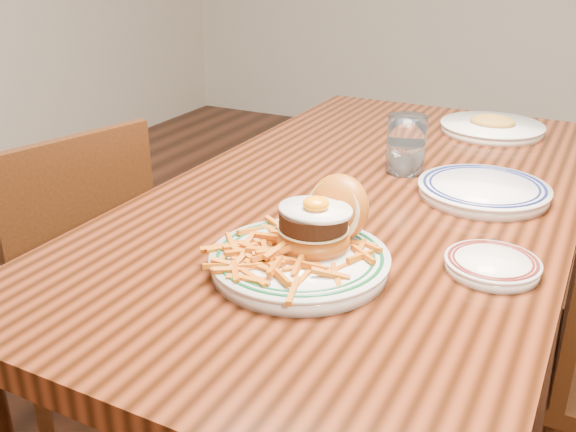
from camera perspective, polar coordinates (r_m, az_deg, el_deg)
The scene contains 7 objects.
table at distance 1.44m, azimuth 7.11°, elevation -0.92°, with size 0.85×1.60×0.75m.
chair_left at distance 1.75m, azimuth -19.02°, elevation -5.13°, with size 0.48×0.48×0.85m.
main_plate at distance 1.06m, azimuth 1.65°, elevation -2.61°, with size 0.30×0.31×0.14m.
side_plate at distance 1.11m, azimuth 17.71°, elevation -4.08°, with size 0.16×0.17×0.02m.
rear_plate at distance 1.42m, azimuth 16.99°, elevation 2.28°, with size 0.27×0.27×0.03m.
water_glass at distance 1.51m, azimuth 10.45°, elevation 5.99°, with size 0.09×0.09×0.13m.
far_plate at distance 1.90m, azimuth 17.68°, elevation 7.55°, with size 0.28×0.28×0.05m.
Camera 1 is at (0.44, -1.24, 1.26)m, focal length 40.00 mm.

